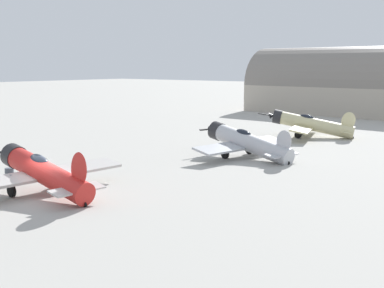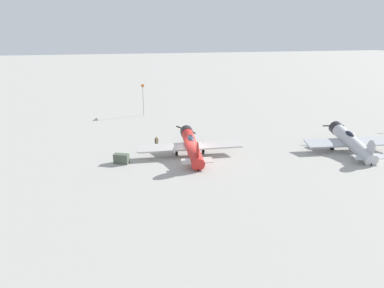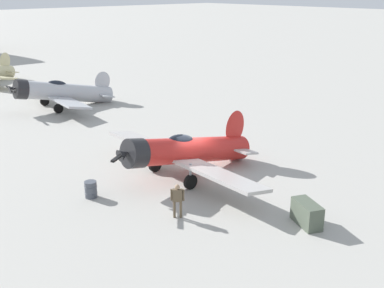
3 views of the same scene
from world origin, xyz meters
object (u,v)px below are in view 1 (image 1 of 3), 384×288
at_px(fuel_drum, 10,174).
at_px(airplane_mid_apron, 246,142).
at_px(airplane_foreground, 42,172).
at_px(airplane_far_line, 310,124).

bearing_deg(fuel_drum, airplane_mid_apron, 65.37).
xyz_separation_m(airplane_foreground, fuel_drum, (-5.49, 1.14, -1.05)).
height_order(airplane_foreground, airplane_mid_apron, airplane_foreground).
height_order(airplane_mid_apron, airplane_far_line, airplane_far_line).
xyz_separation_m(airplane_far_line, fuel_drum, (-6.66, -34.03, -1.05)).
xyz_separation_m(airplane_foreground, airplane_far_line, (1.17, 35.16, -0.00)).
height_order(airplane_far_line, fuel_drum, airplane_far_line).
bearing_deg(airplane_mid_apron, airplane_far_line, -76.96).
relative_size(airplane_far_line, fuel_drum, 13.47).
bearing_deg(airplane_foreground, fuel_drum, -8.10).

